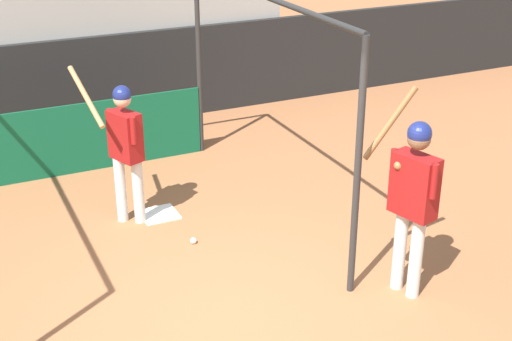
{
  "coord_description": "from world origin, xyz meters",
  "views": [
    {
      "loc": [
        -2.16,
        -5.21,
        4.09
      ],
      "look_at": [
        0.81,
        1.05,
        1.01
      ],
      "focal_mm": 50.0,
      "sensor_mm": 36.0,
      "label": 1
    }
  ],
  "objects": [
    {
      "name": "ground_plane",
      "position": [
        0.0,
        0.0,
        0.0
      ],
      "size": [
        60.0,
        60.0,
        0.0
      ],
      "primitive_type": "plane",
      "color": "#935B38"
    },
    {
      "name": "outfield_wall",
      "position": [
        0.0,
        5.76,
        0.75
      ],
      "size": [
        24.0,
        0.12,
        1.5
      ],
      "color": "black",
      "rests_on": "ground"
    },
    {
      "name": "bleacher_section",
      "position": [
        0.0,
        7.02,
        1.39
      ],
      "size": [
        7.05,
        2.4,
        2.78
      ],
      "color": "#9E9E99",
      "rests_on": "ground"
    },
    {
      "name": "batting_cage",
      "position": [
        -0.55,
        3.29,
        1.19
      ],
      "size": [
        3.89,
        4.24,
        2.68
      ],
      "color": "#282828",
      "rests_on": "ground"
    },
    {
      "name": "home_plate",
      "position": [
        0.12,
        2.39,
        0.01
      ],
      "size": [
        0.44,
        0.44,
        0.02
      ],
      "color": "white",
      "rests_on": "ground"
    },
    {
      "name": "player_batter",
      "position": [
        -0.25,
        2.39,
        1.03
      ],
      "size": [
        0.67,
        0.76,
        1.88
      ],
      "rotation": [
        0.0,
        0.0,
        1.96
      ],
      "color": "silver",
      "rests_on": "ground"
    },
    {
      "name": "player_waiting",
      "position": [
        1.84,
        -0.28,
        1.12
      ],
      "size": [
        0.53,
        0.7,
        2.09
      ],
      "rotation": [
        0.0,
        0.0,
        1.83
      ],
      "color": "silver",
      "rests_on": "ground"
    },
    {
      "name": "baseball",
      "position": [
        0.24,
        1.54,
        0.04
      ],
      "size": [
        0.07,
        0.07,
        0.07
      ],
      "color": "white",
      "rests_on": "ground"
    }
  ]
}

